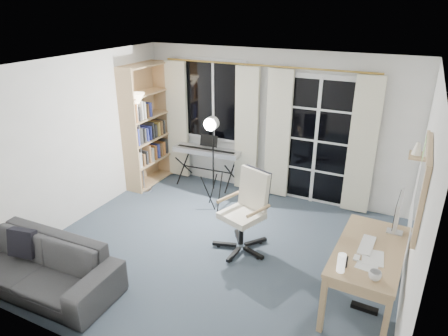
% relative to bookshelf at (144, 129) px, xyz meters
% --- Properties ---
extents(floor, '(4.50, 4.00, 0.02)m').
position_rel_bookshelf_xyz_m(floor, '(2.13, -1.39, -1.02)').
color(floor, '#3A4855').
rests_on(floor, ground).
extents(window, '(1.20, 0.08, 1.40)m').
position_rel_bookshelf_xyz_m(window, '(1.08, 0.59, 0.49)').
color(window, white).
rests_on(window, floor).
extents(french_door, '(1.32, 0.09, 2.11)m').
position_rel_bookshelf_xyz_m(french_door, '(2.88, 0.59, 0.02)').
color(french_door, white).
rests_on(french_door, floor).
extents(curtains, '(3.60, 0.07, 2.13)m').
position_rel_bookshelf_xyz_m(curtains, '(1.99, 0.49, 0.09)').
color(curtains, gold).
rests_on(curtains, floor).
extents(bookshelf, '(0.35, 0.99, 2.12)m').
position_rel_bookshelf_xyz_m(bookshelf, '(0.00, 0.00, 0.00)').
color(bookshelf, tan).
rests_on(bookshelf, floor).
extents(torchiere_lamp, '(0.30, 0.30, 1.71)m').
position_rel_bookshelf_xyz_m(torchiere_lamp, '(0.16, -0.33, 0.37)').
color(torchiere_lamp, '#B2B2B7').
rests_on(torchiere_lamp, floor).
extents(keyboard_piano, '(1.21, 0.62, 0.87)m').
position_rel_bookshelf_xyz_m(keyboard_piano, '(1.06, 0.31, -0.35)').
color(keyboard_piano, black).
rests_on(keyboard_piano, floor).
extents(studio_light, '(0.29, 0.31, 1.55)m').
position_rel_bookshelf_xyz_m(studio_light, '(1.55, -0.41, 0.24)').
color(studio_light, black).
rests_on(studio_light, floor).
extents(office_chair, '(0.75, 0.76, 1.08)m').
position_rel_bookshelf_xyz_m(office_chair, '(2.44, -1.11, -0.37)').
color(office_chair, black).
rests_on(office_chair, floor).
extents(desk, '(0.71, 1.34, 0.70)m').
position_rel_bookshelf_xyz_m(desk, '(4.01, -1.59, -0.39)').
color(desk, '#A07952').
rests_on(desk, floor).
extents(monitor, '(0.17, 0.51, 0.44)m').
position_rel_bookshelf_xyz_m(monitor, '(4.20, -1.14, -0.04)').
color(monitor, silver).
rests_on(monitor, desk).
extents(desk_clutter, '(0.43, 0.79, 0.89)m').
position_rel_bookshelf_xyz_m(desk_clutter, '(3.94, -1.81, -0.46)').
color(desk_clutter, white).
rests_on(desk_clutter, desk).
extents(mug, '(0.12, 0.10, 0.12)m').
position_rel_bookshelf_xyz_m(mug, '(4.11, -2.09, -0.25)').
color(mug, silver).
rests_on(mug, desk).
extents(wall_mirror, '(0.04, 0.94, 0.74)m').
position_rel_bookshelf_xyz_m(wall_mirror, '(4.35, -1.74, 0.54)').
color(wall_mirror, tan).
rests_on(wall_mirror, floor).
extents(framed_print, '(0.03, 0.42, 0.32)m').
position_rel_bookshelf_xyz_m(framed_print, '(4.36, -0.84, 0.59)').
color(framed_print, tan).
rests_on(framed_print, floor).
extents(wall_shelf, '(0.16, 0.30, 0.18)m').
position_rel_bookshelf_xyz_m(wall_shelf, '(4.29, -0.34, 0.40)').
color(wall_shelf, tan).
rests_on(wall_shelf, floor).
extents(sofa, '(1.98, 0.62, 0.77)m').
position_rel_bookshelf_xyz_m(sofa, '(0.59, -2.94, -0.62)').
color(sofa, '#2D2D2F').
rests_on(sofa, floor).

